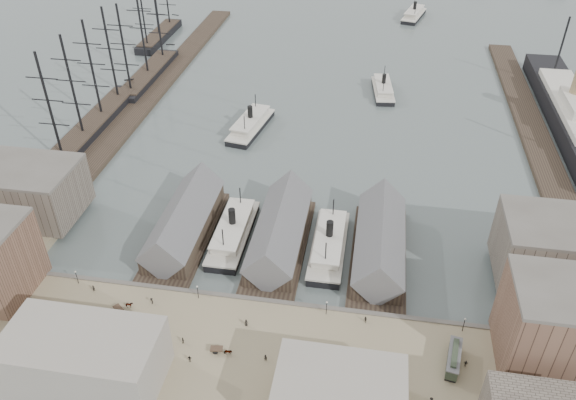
% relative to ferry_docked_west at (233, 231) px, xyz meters
% --- Properties ---
extents(ground, '(900.00, 900.00, 0.00)m').
position_rel_ferry_docked_west_xyz_m(ground, '(13.00, -18.15, -2.42)').
color(ground, '#4E5A58').
rests_on(ground, ground).
extents(quay, '(180.00, 30.00, 2.00)m').
position_rel_ferry_docked_west_xyz_m(quay, '(13.00, -38.15, -1.42)').
color(quay, '#8A7C5D').
rests_on(quay, ground).
extents(seawall, '(180.00, 1.20, 2.30)m').
position_rel_ferry_docked_west_xyz_m(seawall, '(13.00, -23.35, -1.27)').
color(seawall, '#59544C').
rests_on(seawall, ground).
extents(west_wharf, '(10.00, 220.00, 1.60)m').
position_rel_ferry_docked_west_xyz_m(west_wharf, '(-55.00, 81.85, -1.62)').
color(west_wharf, '#2D231C').
rests_on(west_wharf, ground).
extents(east_wharf, '(10.00, 180.00, 1.60)m').
position_rel_ferry_docked_west_xyz_m(east_wharf, '(91.00, 71.85, -1.62)').
color(east_wharf, '#2D231C').
rests_on(east_wharf, ground).
extents(ferry_shed_west, '(14.00, 42.00, 12.60)m').
position_rel_ferry_docked_west_xyz_m(ferry_shed_west, '(-13.00, -1.27, 2.22)').
color(ferry_shed_west, '#2D231C').
rests_on(ferry_shed_west, ground).
extents(ferry_shed_center, '(14.00, 42.00, 12.60)m').
position_rel_ferry_docked_west_xyz_m(ferry_shed_center, '(13.00, -1.27, 2.22)').
color(ferry_shed_center, '#2D231C').
rests_on(ferry_shed_center, ground).
extents(ferry_shed_east, '(14.00, 42.00, 12.60)m').
position_rel_ferry_docked_west_xyz_m(ferry_shed_east, '(39.00, -1.27, 2.22)').
color(ferry_shed_east, '#2D231C').
rests_on(ferry_shed_east, ground).
extents(warehouse_west_back, '(26.00, 20.00, 14.00)m').
position_rel_ferry_docked_west_xyz_m(warehouse_west_back, '(-57.00, -0.15, 6.58)').
color(warehouse_west_back, '#60564C').
rests_on(warehouse_west_back, west_land).
extents(warehouse_east_back, '(28.00, 20.00, 15.00)m').
position_rel_ferry_docked_west_xyz_m(warehouse_east_back, '(81.00, -3.15, 7.08)').
color(warehouse_east_back, '#60564C').
rests_on(warehouse_east_back, east_land).
extents(street_bldg_center, '(24.00, 16.00, 10.00)m').
position_rel_ferry_docked_west_xyz_m(street_bldg_center, '(33.00, -50.15, 4.58)').
color(street_bldg_center, gray).
rests_on(street_bldg_center, quay).
extents(street_bldg_west, '(30.00, 16.00, 12.00)m').
position_rel_ferry_docked_west_xyz_m(street_bldg_west, '(-17.00, -50.15, 5.58)').
color(street_bldg_west, gray).
rests_on(street_bldg_west, quay).
extents(lamp_post_far_w, '(0.44, 0.44, 3.92)m').
position_rel_ferry_docked_west_xyz_m(lamp_post_far_w, '(-32.00, -25.15, 2.30)').
color(lamp_post_far_w, black).
rests_on(lamp_post_far_w, quay).
extents(lamp_post_near_w, '(0.44, 0.44, 3.92)m').
position_rel_ferry_docked_west_xyz_m(lamp_post_near_w, '(-2.00, -25.15, 2.30)').
color(lamp_post_near_w, black).
rests_on(lamp_post_near_w, quay).
extents(lamp_post_near_e, '(0.44, 0.44, 3.92)m').
position_rel_ferry_docked_west_xyz_m(lamp_post_near_e, '(28.00, -25.15, 2.30)').
color(lamp_post_near_e, black).
rests_on(lamp_post_near_e, quay).
extents(lamp_post_far_e, '(0.44, 0.44, 3.92)m').
position_rel_ferry_docked_west_xyz_m(lamp_post_far_e, '(58.00, -25.15, 2.30)').
color(lamp_post_far_e, black).
rests_on(lamp_post_far_e, quay).
extents(ferry_docked_west, '(8.66, 28.86, 10.31)m').
position_rel_ferry_docked_west_xyz_m(ferry_docked_west, '(0.00, 0.00, 0.00)').
color(ferry_docked_west, black).
rests_on(ferry_docked_west, ground).
extents(ferry_docked_east, '(8.59, 28.63, 10.23)m').
position_rel_ferry_docked_west_xyz_m(ferry_docked_east, '(26.00, -0.92, -0.02)').
color(ferry_docked_east, black).
rests_on(ferry_docked_east, ground).
extents(ferry_open_near, '(12.80, 28.86, 9.95)m').
position_rel_ferry_docked_west_xyz_m(ferry_open_near, '(-8.87, 61.05, -0.08)').
color(ferry_open_near, black).
rests_on(ferry_open_near, ground).
extents(ferry_open_mid, '(10.37, 25.25, 8.76)m').
position_rel_ferry_docked_west_xyz_m(ferry_open_mid, '(37.10, 100.47, -0.36)').
color(ferry_open_mid, black).
rests_on(ferry_open_mid, ground).
extents(ferry_open_far, '(14.36, 27.61, 9.45)m').
position_rel_ferry_docked_west_xyz_m(ferry_open_far, '(50.87, 201.61, -0.20)').
color(ferry_open_far, black).
rests_on(ferry_open_far, ground).
extents(sailing_ship_near, '(9.22, 63.48, 37.89)m').
position_rel_ferry_docked_west_xyz_m(sailing_ship_near, '(-64.18, 50.79, 0.37)').
color(sailing_ship_near, black).
rests_on(sailing_ship_near, ground).
extents(sailing_ship_mid, '(9.06, 52.35, 37.25)m').
position_rel_ferry_docked_west_xyz_m(sailing_ship_mid, '(-61.56, 97.75, 0.25)').
color(sailing_ship_mid, black).
rests_on(sailing_ship_mid, ground).
extents(sailing_ship_far, '(8.13, 45.18, 33.43)m').
position_rel_ferry_docked_west_xyz_m(sailing_ship_far, '(-74.47, 146.17, -0.00)').
color(sailing_ship_far, black).
rests_on(sailing_ship_far, ground).
extents(ocean_steamer, '(14.29, 104.44, 20.89)m').
position_rel_ferry_docked_west_xyz_m(ocean_steamer, '(105.00, 85.49, 2.08)').
color(ocean_steamer, black).
rests_on(ocean_steamer, ground).
extents(tram, '(4.05, 9.93, 3.43)m').
position_rel_ferry_docked_west_xyz_m(tram, '(55.14, -34.90, 1.34)').
color(tram, black).
rests_on(tram, quay).
extents(horse_cart_left, '(4.54, 3.97, 1.65)m').
position_rel_ferry_docked_west_xyz_m(horse_cart_left, '(-17.15, -31.04, 0.42)').
color(horse_cart_left, black).
rests_on(horse_cart_left, quay).
extents(horse_cart_center, '(4.91, 1.86, 1.51)m').
position_rel_ferry_docked_west_xyz_m(horse_cart_center, '(8.10, -39.91, 0.37)').
color(horse_cart_center, black).
rests_on(horse_cart_center, quay).
extents(horse_cart_right, '(4.84, 2.95, 1.61)m').
position_rel_ferry_docked_west_xyz_m(horse_cart_right, '(25.27, -44.29, 0.40)').
color(horse_cart_right, black).
rests_on(horse_cart_right, quay).
extents(pedestrian_0, '(0.64, 0.74, 1.70)m').
position_rel_ferry_docked_west_xyz_m(pedestrian_0, '(-27.11, -26.97, 0.44)').
color(pedestrian_0, black).
rests_on(pedestrian_0, quay).
extents(pedestrian_1, '(0.83, 0.65, 1.69)m').
position_rel_ferry_docked_west_xyz_m(pedestrian_1, '(-29.04, -41.13, 0.43)').
color(pedestrian_1, black).
rests_on(pedestrian_1, quay).
extents(pedestrian_2, '(1.25, 1.20, 1.70)m').
position_rel_ferry_docked_west_xyz_m(pedestrian_2, '(-12.06, -28.64, 0.44)').
color(pedestrian_2, black).
rests_on(pedestrian_2, quay).
extents(pedestrian_3, '(1.02, 0.58, 1.63)m').
position_rel_ferry_docked_west_xyz_m(pedestrian_3, '(1.58, -42.99, 0.40)').
color(pedestrian_3, black).
rests_on(pedestrian_3, quay).
extents(pedestrian_4, '(0.98, 0.82, 1.73)m').
position_rel_ferry_docked_west_xyz_m(pedestrian_4, '(10.93, -31.49, 0.45)').
color(pedestrian_4, black).
rests_on(pedestrian_4, quay).
extents(pedestrian_5, '(0.65, 0.49, 1.74)m').
position_rel_ferry_docked_west_xyz_m(pedestrian_5, '(17.01, -40.12, 0.45)').
color(pedestrian_5, black).
rests_on(pedestrian_5, quay).
extents(pedestrian_6, '(0.90, 0.98, 1.61)m').
position_rel_ferry_docked_west_xyz_m(pedestrian_6, '(36.83, -26.19, 0.39)').
color(pedestrian_6, black).
rests_on(pedestrian_6, quay).
extents(pedestrian_8, '(1.03, 0.68, 1.63)m').
position_rel_ferry_docked_west_xyz_m(pedestrian_8, '(57.79, -34.76, 0.40)').
color(pedestrian_8, black).
rests_on(pedestrian_8, quay).
extents(pedestrian_10, '(0.62, 1.01, 1.61)m').
position_rel_ferry_docked_west_xyz_m(pedestrian_10, '(-1.32, -38.51, 0.39)').
color(pedestrian_10, black).
rests_on(pedestrian_10, quay).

